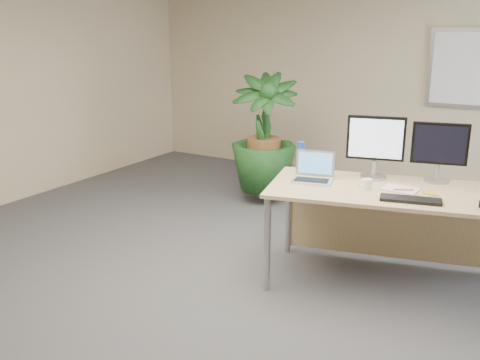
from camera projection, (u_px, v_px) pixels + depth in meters
The scene contains 13 objects.
floor at pixel (217, 307), 4.03m from camera, with size 8.00×8.00×0.00m, color #4A494F.
back_wall at pixel (384, 81), 6.96m from camera, with size 7.00×0.04×2.70m, color beige.
desk at pixel (403, 207), 4.32m from camera, with size 2.26×1.36×0.81m.
floor_plant at pixel (264, 141), 6.26m from camera, with size 0.84×0.84×1.50m, color #163D17.
monitor_left at pixel (376, 143), 4.42m from camera, with size 0.47×0.21×0.52m.
monitor_right at pixel (439, 148), 4.32m from camera, with size 0.44×0.20×0.49m.
laptop at pixel (313, 173), 4.43m from camera, with size 0.38×0.35×0.23m.
keyboard at pixel (411, 200), 3.90m from camera, with size 0.44×0.15×0.02m, color black.
coffee_mug at pixel (367, 184), 4.17m from camera, with size 0.11×0.08×0.08m.
spiral_notebook at pixel (400, 189), 4.17m from camera, with size 0.26×0.20×0.01m, color silver.
orange_pen at pixel (404, 190), 4.12m from camera, with size 0.01×0.01×0.15m, color orange.
yellow_highlighter at pixel (431, 194), 4.04m from camera, with size 0.02×0.02×0.12m, color yellow.
water_bottle at pixel (301, 157), 4.67m from camera, with size 0.07×0.07×0.26m.
Camera 1 is at (2.00, -3.01, 2.04)m, focal length 40.00 mm.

